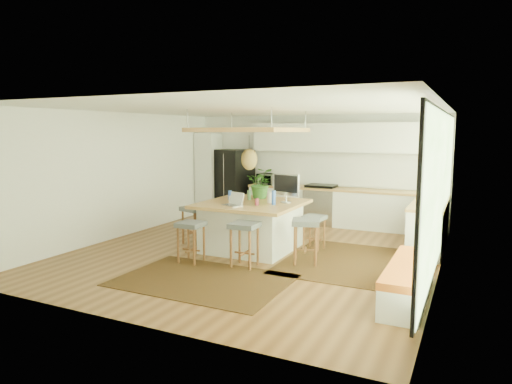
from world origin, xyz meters
The scene contains 37 objects.
floor centered at (0.00, 0.00, 0.00)m, with size 7.00×7.00×0.00m, color brown.
ceiling centered at (0.00, 0.00, 2.70)m, with size 7.00×7.00×0.00m, color white.
wall_back centered at (0.00, 3.50, 1.35)m, with size 6.50×6.50×0.00m, color white.
wall_front centered at (0.00, -3.50, 1.35)m, with size 6.50×6.50×0.00m, color white.
wall_left centered at (-3.25, 0.00, 1.35)m, with size 7.00×7.00×0.00m, color white.
wall_right centered at (3.25, 0.00, 1.35)m, with size 7.00×7.00×0.00m, color white.
window_wall centered at (3.22, 0.00, 1.40)m, with size 0.10×6.20×2.60m, color black, non-canonical shape.
pantry centered at (-2.95, 3.18, 1.12)m, with size 0.55×0.60×2.25m, color silver.
back_counter_base centered at (0.55, 3.18, 0.44)m, with size 4.20×0.60×0.88m, color silver.
back_counter_top centered at (0.55, 3.18, 0.90)m, with size 4.24×0.64×0.05m, color #A27339.
backsplash centered at (0.55, 3.48, 1.35)m, with size 4.20×0.02×0.80m, color white.
upper_cabinets centered at (0.55, 3.32, 2.15)m, with size 4.20×0.34×0.70m, color silver.
range centered at (0.30, 3.18, 0.50)m, with size 0.76×0.62×1.00m, color #A5A5AA, non-canonical shape.
right_counter_base centered at (2.93, 2.00, 0.44)m, with size 0.60×2.50×0.88m, color silver.
right_counter_top centered at (2.93, 2.00, 0.90)m, with size 0.64×2.54×0.05m, color #A27339.
window_bench centered at (2.95, -1.20, 0.25)m, with size 0.52×2.00×0.50m, color silver, non-canonical shape.
ceiling_panel centered at (-0.30, 0.40, 2.05)m, with size 1.86×1.86×0.80m, color #A27339, non-canonical shape.
rug_near centered at (-0.02, -1.77, 0.01)m, with size 2.60×1.80×0.01m, color black.
rug_right centered at (1.59, 0.20, 0.01)m, with size 1.80×2.60×0.01m, color black.
fridge centered at (-2.14, 3.19, 0.93)m, with size 0.90×0.70×1.81m, color black, non-canonical shape.
island centered at (-0.17, 0.26, 0.47)m, with size 1.85×1.85×0.93m, color #A27339, non-canonical shape.
stool_near_left centered at (-0.73, -1.02, 0.35)m, with size 0.43×0.43×0.72m, color #4C5054, non-canonical shape.
stool_near_right centered at (0.23, -0.85, 0.35)m, with size 0.45×0.45×0.76m, color #4C5054, non-canonical shape.
stool_right_front centered at (1.10, -0.22, 0.35)m, with size 0.46×0.46×0.78m, color #4C5054, non-canonical shape.
stool_right_back centered at (0.93, 0.76, 0.35)m, with size 0.40×0.40×0.67m, color #4C5054, non-canonical shape.
stool_left_side centered at (-1.43, 0.16, 0.35)m, with size 0.46×0.46×0.77m, color #4C5054, non-canonical shape.
laptop centered at (-0.32, -0.27, 1.05)m, with size 0.35×0.37×0.26m, color #A5A5AA, non-canonical shape.
monitor centered at (0.44, 0.50, 1.19)m, with size 0.61×0.22×0.57m, color #A5A5AA, non-canonical shape.
microwave centered at (-1.12, 3.13, 1.10)m, with size 0.52×0.29×0.35m, color #A5A5AA.
island_plant centered at (-0.23, 0.81, 1.18)m, with size 0.57×0.63×0.49m, color #1E4C19.
island_bowl centered at (-0.79, 0.60, 0.95)m, with size 0.20×0.20×0.05m, color white.
island_bottle_0 centered at (-0.72, 0.36, 1.03)m, with size 0.07×0.07×0.19m, color blue.
island_bottle_1 centered at (-0.57, 0.11, 1.03)m, with size 0.07×0.07×0.19m, color white.
island_bottle_2 centered at (0.08, -0.04, 1.03)m, with size 0.07×0.07×0.19m, color #8B2E42.
island_bottle_3 centered at (0.18, 0.31, 1.03)m, with size 0.07×0.07×0.19m, color white.
island_bottle_4 centered at (-0.37, 0.51, 1.03)m, with size 0.07×0.07×0.19m, color #46744B.
island_bottle_5 centered at (0.33, 0.16, 1.03)m, with size 0.07×0.07×0.19m, color blue.
Camera 1 is at (3.67, -7.53, 2.29)m, focal length 31.84 mm.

